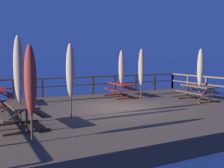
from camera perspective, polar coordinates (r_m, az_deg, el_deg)
ground_plane at (r=12.25m, az=1.58°, el=-7.82°), size 600.00×600.00×0.00m
wooden_deck at (r=12.18m, az=1.59°, el=-6.42°), size 14.14×9.73×0.61m
railing_waterside_far at (r=16.27m, az=-6.46°, el=0.33°), size 13.94×0.10×1.09m
picnic_table_mid_right at (r=9.11m, az=-18.47°, el=-5.40°), size 1.51×1.76×0.78m
picnic_table_mid_left at (r=15.28m, az=1.91°, el=-0.65°), size 1.55×2.11×0.78m
picnic_table_front_right at (r=14.81m, az=17.65°, el=-1.14°), size 1.42×1.94×0.78m
patio_umbrella_tall_back_right at (r=9.01m, az=-18.99°, el=2.92°), size 0.32×0.32×2.94m
patio_umbrella_short_back at (r=15.18m, az=1.99°, el=3.49°), size 0.32×0.32×2.62m
patio_umbrella_short_front at (r=14.69m, az=18.04°, el=3.28°), size 0.32×0.32×2.68m
patio_umbrella_short_mid at (r=14.37m, az=6.18°, el=3.47°), size 0.32×0.32×2.67m
patio_umbrella_tall_mid_left at (r=7.33m, az=-16.74°, el=0.67°), size 0.32×0.32×2.59m
patio_umbrella_tall_back_left at (r=10.03m, az=-8.72°, el=2.77°), size 0.32×0.32×2.76m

